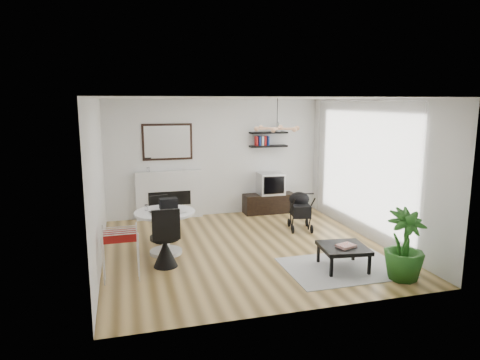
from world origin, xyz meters
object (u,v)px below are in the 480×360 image
object	(u,v)px
crt_tv	(271,183)
drying_rack	(121,254)
potted_plant	(404,245)
coffee_table	(343,249)
stroller	(300,212)
dining_table	(165,226)
fireplace	(169,189)
tv_console	(269,203)

from	to	relation	value
crt_tv	drying_rack	distance (m)	4.72
crt_tv	potted_plant	xyz separation A→B (m)	(0.62, -4.24, -0.18)
coffee_table	stroller	bearing A→B (deg)	84.81
dining_table	crt_tv	bearing A→B (deg)	38.68
fireplace	drying_rack	distance (m)	3.51
crt_tv	potted_plant	size ratio (longest dim) A/B	0.55
drying_rack	coffee_table	distance (m)	3.45
stroller	drying_rack	bearing A→B (deg)	-141.58
crt_tv	coffee_table	bearing A→B (deg)	-90.82
stroller	potted_plant	world-z (taller)	potted_plant
tv_console	dining_table	size ratio (longest dim) A/B	1.17
fireplace	crt_tv	xyz separation A→B (m)	(2.39, -0.15, 0.03)
drying_rack	potted_plant	bearing A→B (deg)	-15.19
drying_rack	stroller	size ratio (longest dim) A/B	0.92
tv_console	potted_plant	world-z (taller)	potted_plant
tv_console	potted_plant	distance (m)	4.30
fireplace	drying_rack	size ratio (longest dim) A/B	2.71
tv_console	potted_plant	size ratio (longest dim) A/B	1.14
dining_table	potted_plant	size ratio (longest dim) A/B	0.98
potted_plant	stroller	bearing A→B (deg)	99.53
crt_tv	stroller	bearing A→B (deg)	-84.15
coffee_table	potted_plant	bearing A→B (deg)	-42.06
coffee_table	potted_plant	distance (m)	0.92
fireplace	coffee_table	world-z (taller)	fireplace
fireplace	potted_plant	world-z (taller)	fireplace
fireplace	dining_table	bearing A→B (deg)	-97.98
dining_table	potted_plant	distance (m)	3.92
dining_table	stroller	size ratio (longest dim) A/B	1.21
crt_tv	stroller	distance (m)	1.49
dining_table	coffee_table	size ratio (longest dim) A/B	1.32
potted_plant	dining_table	bearing A→B (deg)	148.24
tv_console	stroller	world-z (taller)	stroller
tv_console	fireplace	bearing A→B (deg)	176.40
fireplace	tv_console	xyz separation A→B (m)	(2.36, -0.15, -0.45)
dining_table	drying_rack	distance (m)	1.26
crt_tv	tv_console	bearing A→B (deg)	174.09
dining_table	stroller	xyz separation A→B (m)	(2.86, 0.74, -0.13)
dining_table	drying_rack	world-z (taller)	drying_rack
drying_rack	stroller	bearing A→B (deg)	25.04
drying_rack	tv_console	bearing A→B (deg)	42.11
drying_rack	stroller	distance (m)	4.02
dining_table	drying_rack	bearing A→B (deg)	-126.84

